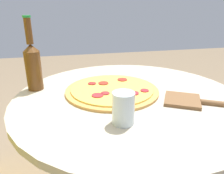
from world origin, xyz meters
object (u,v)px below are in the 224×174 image
(pizza, at_px, (112,90))
(beer_bottle, at_px, (33,64))
(pizza_paddle, at_px, (189,101))
(drinking_glass, at_px, (123,108))

(pizza, height_order, beer_bottle, beer_bottle)
(pizza_paddle, bearing_deg, drinking_glass, -133.13)
(pizza, bearing_deg, beer_bottle, 72.17)
(pizza_paddle, xyz_separation_m, drinking_glass, (-0.09, 0.27, 0.04))
(pizza, xyz_separation_m, drinking_glass, (-0.25, 0.02, 0.04))
(pizza_paddle, bearing_deg, beer_bottle, -175.91)
(pizza, distance_m, beer_bottle, 0.33)
(beer_bottle, height_order, pizza_paddle, beer_bottle)
(drinking_glass, bearing_deg, pizza_paddle, -72.08)
(pizza_paddle, relative_size, drinking_glass, 2.37)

